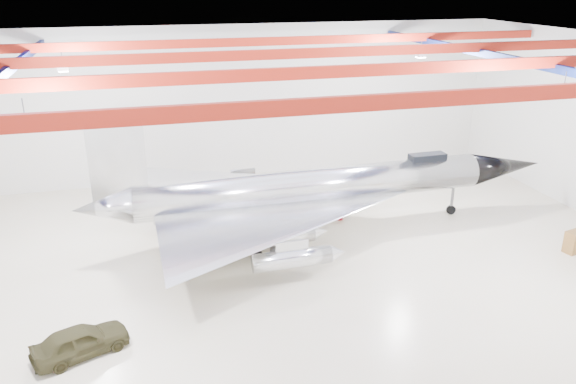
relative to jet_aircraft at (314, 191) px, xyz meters
name	(u,v)px	position (x,y,z in m)	size (l,w,h in m)	color
floor	(285,267)	(-2.76, -3.84, -2.54)	(40.00, 40.00, 0.00)	beige
wall_back	(231,103)	(-2.76, 11.16, 2.96)	(40.00, 40.00, 0.00)	silver
ceiling	(284,49)	(-2.76, -3.84, 8.46)	(40.00, 40.00, 0.00)	#0A0F38
ceiling_structure	(284,64)	(-2.76, -3.84, 7.78)	(39.50, 29.50, 1.08)	maroon
jet_aircraft	(314,191)	(0.00, 0.00, 0.00)	(28.38, 16.48, 7.74)	silver
jeep	(80,341)	(-12.36, -8.62, -1.91)	(1.50, 3.72, 1.27)	#312F18
desk	(576,241)	(12.97, -6.25, -1.93)	(1.33, 0.67, 1.22)	brown
crate_ply	(227,250)	(-5.35, -1.49, -2.35)	(0.55, 0.44, 0.39)	olive
engine_drum	(275,251)	(-2.94, -2.39, -2.31)	(0.52, 0.52, 0.46)	#59595B
parts_bin	(294,207)	(-0.15, 3.52, -2.36)	(0.52, 0.42, 0.36)	olive
crate_small	(157,222)	(-8.82, 3.45, -2.41)	(0.37, 0.30, 0.26)	#59595B
tool_chest	(340,217)	(2.10, 1.20, -2.37)	(0.37, 0.37, 0.33)	maroon
spares_box	(306,203)	(0.74, 3.92, -2.38)	(0.36, 0.36, 0.32)	#59595B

